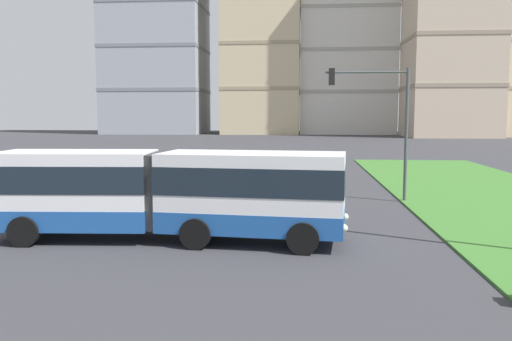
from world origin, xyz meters
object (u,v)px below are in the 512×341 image
car_white_van (145,185)px  traffic_light_far_right (381,111)px  apartment_tower_westcentre (262,5)px  articulated_bus (169,192)px  apartment_tower_west (156,30)px  apartment_tower_centre (346,35)px

car_white_van → traffic_light_far_right: (11.52, 0.60, 3.65)m
traffic_light_far_right → apartment_tower_westcentre: size_ratio=0.12×
car_white_van → apartment_tower_westcentre: size_ratio=0.08×
articulated_bus → traffic_light_far_right: bearing=46.7°
apartment_tower_westcentre → apartment_tower_west: bearing=-179.8°
articulated_bus → apartment_tower_centre: size_ratio=0.28×
articulated_bus → apartment_tower_centre: bearing=82.1°
car_white_van → apartment_tower_centre: apartment_tower_centre is taller
articulated_bus → apartment_tower_west: size_ratio=0.27×
apartment_tower_west → apartment_tower_westcentre: apartment_tower_westcentre is taller
articulated_bus → apartment_tower_westcentre: apartment_tower_westcentre is taller
traffic_light_far_right → apartment_tower_centre: size_ratio=0.15×
apartment_tower_west → apartment_tower_westcentre: bearing=0.2°
traffic_light_far_right → apartment_tower_west: (-35.48, 88.61, 17.80)m
articulated_bus → apartment_tower_westcentre: bearing=92.5°
articulated_bus → traffic_light_far_right: size_ratio=1.86×
apartment_tower_westcentre → traffic_light_far_right: bearing=-82.0°
articulated_bus → car_white_van: size_ratio=2.72×
car_white_van → apartment_tower_west: (-23.96, 89.21, 21.46)m
articulated_bus → apartment_tower_westcentre: 100.79m
articulated_bus → traffic_light_far_right: 12.28m
car_white_van → articulated_bus: bearing=-67.8°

